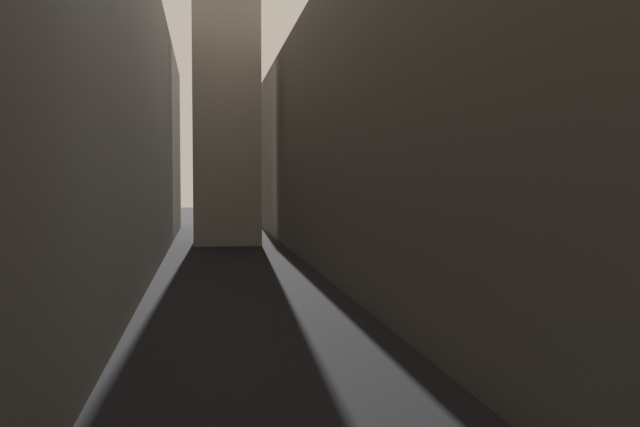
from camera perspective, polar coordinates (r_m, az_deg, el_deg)
ground_plane at (r=42.33m, az=-6.45°, el=-5.86°), size 264.00×264.00×0.00m
building_block_left at (r=45.21m, az=-22.76°, el=7.76°), size 13.88×108.00×20.89m
building_block_right at (r=45.84m, az=7.12°, el=7.10°), size 10.68×108.00×19.66m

